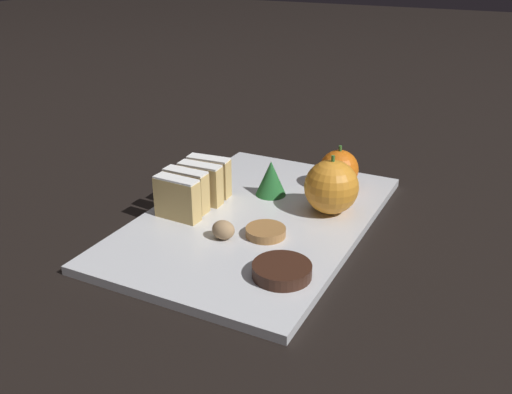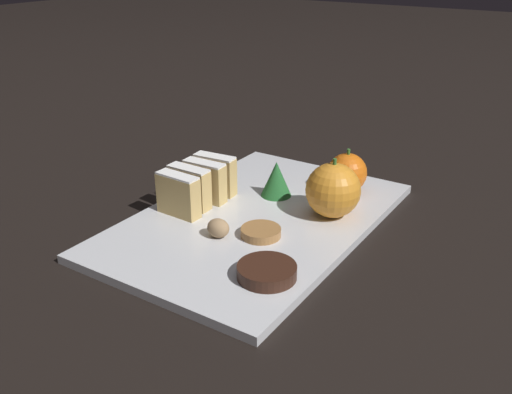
{
  "view_description": "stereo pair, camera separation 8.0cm",
  "coord_description": "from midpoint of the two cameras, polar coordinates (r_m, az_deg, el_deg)",
  "views": [
    {
      "loc": [
        0.33,
        -0.65,
        0.37
      ],
      "look_at": [
        0.0,
        0.0,
        0.04
      ],
      "focal_mm": 40.0,
      "sensor_mm": 36.0,
      "label": 1
    },
    {
      "loc": [
        0.4,
        -0.61,
        0.37
      ],
      "look_at": [
        0.0,
        0.0,
        0.04
      ],
      "focal_mm": 40.0,
      "sensor_mm": 36.0,
      "label": 2
    }
  ],
  "objects": [
    {
      "name": "ground_plane",
      "position": [
        0.81,
        -2.8,
        -2.76
      ],
      "size": [
        6.0,
        6.0,
        0.0
      ],
      "primitive_type": "plane",
      "color": "black"
    },
    {
      "name": "serving_platter",
      "position": [
        0.81,
        -2.81,
        -2.38
      ],
      "size": [
        0.3,
        0.46,
        0.01
      ],
      "color": "silver",
      "rests_on": "ground_plane"
    },
    {
      "name": "stollen_slice_front",
      "position": [
        0.8,
        -10.72,
        -0.2
      ],
      "size": [
        0.07,
        0.03,
        0.06
      ],
      "color": "tan",
      "rests_on": "serving_platter"
    },
    {
      "name": "stollen_slice_second",
      "position": [
        0.83,
        -9.74,
        0.62
      ],
      "size": [
        0.07,
        0.02,
        0.06
      ],
      "color": "tan",
      "rests_on": "serving_platter"
    },
    {
      "name": "stollen_slice_third",
      "position": [
        0.85,
        -8.28,
        1.29
      ],
      "size": [
        0.07,
        0.03,
        0.06
      ],
      "color": "tan",
      "rests_on": "serving_platter"
    },
    {
      "name": "stollen_slice_fourth",
      "position": [
        0.87,
        -7.35,
        2.02
      ],
      "size": [
        0.07,
        0.03,
        0.06
      ],
      "color": "tan",
      "rests_on": "serving_platter"
    },
    {
      "name": "orange_near",
      "position": [
        0.9,
        5.79,
        2.73
      ],
      "size": [
        0.06,
        0.06,
        0.07
      ],
      "color": "orange",
      "rests_on": "serving_platter"
    },
    {
      "name": "orange_far",
      "position": [
        0.81,
        4.77,
        0.95
      ],
      "size": [
        0.08,
        0.08,
        0.09
      ],
      "color": "orange",
      "rests_on": "serving_platter"
    },
    {
      "name": "walnut",
      "position": [
        0.75,
        -6.34,
        -3.36
      ],
      "size": [
        0.03,
        0.03,
        0.03
      ],
      "color": "tan",
      "rests_on": "serving_platter"
    },
    {
      "name": "chocolate_cookie",
      "position": [
        0.67,
        -0.84,
        -7.46
      ],
      "size": [
        0.07,
        0.07,
        0.02
      ],
      "color": "#381E14",
      "rests_on": "serving_platter"
    },
    {
      "name": "gingerbread_cookie",
      "position": [
        0.75,
        -2.05,
        -3.57
      ],
      "size": [
        0.05,
        0.05,
        0.01
      ],
      "color": "#A3703D",
      "rests_on": "serving_platter"
    },
    {
      "name": "evergreen_sprig",
      "position": [
        0.87,
        -1.13,
        1.85
      ],
      "size": [
        0.05,
        0.05,
        0.05
      ],
      "color": "#23662D",
      "rests_on": "serving_platter"
    }
  ]
}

